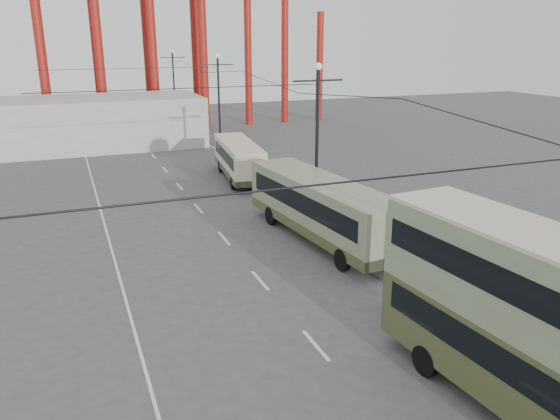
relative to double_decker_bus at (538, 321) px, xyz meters
name	(u,v)px	position (x,y,z in m)	size (l,w,h in m)	color
ground	(401,404)	(-3.03, 1.78, -3.16)	(160.00, 160.00, 0.00)	#434345
road_markings	(209,218)	(-3.89, 21.49, -3.15)	(12.52, 120.00, 0.01)	silver
lamp_post_mid	(317,141)	(2.57, 19.78, 1.52)	(3.20, 0.44, 9.32)	black
lamp_post_far	(219,103)	(2.57, 41.78, 1.52)	(3.20, 0.44, 9.32)	black
lamp_post_distant	(174,86)	(2.57, 63.78, 1.52)	(3.20, 0.44, 9.32)	black
fairground_shed	(91,123)	(-9.03, 48.78, -0.66)	(22.00, 10.00, 5.00)	#9B9C97
double_decker_bus	(538,321)	(0.00, 0.00, 0.00)	(3.53, 10.68, 5.63)	#3D4726
single_decker_green	(321,207)	(0.88, 15.56, -1.23)	(3.94, 12.27, 3.41)	#6C7C5A
single_decker_cream	(239,158)	(0.89, 30.38, -1.50)	(3.44, 9.64, 2.93)	beige
pedestrian	(390,293)	(-0.17, 6.97, -2.28)	(0.64, 0.42, 1.75)	black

